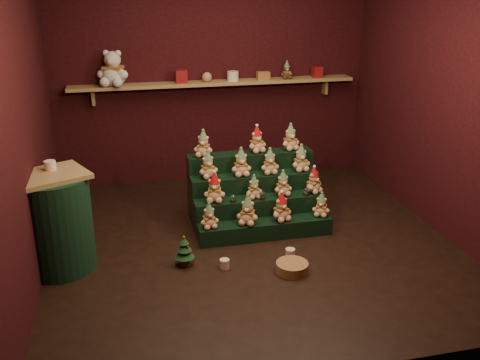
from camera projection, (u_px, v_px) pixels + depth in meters
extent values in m
plane|color=black|center=(251.00, 242.00, 5.45)|extent=(4.00, 4.00, 0.00)
cube|color=black|center=(213.00, 73.00, 6.83)|extent=(4.00, 0.10, 2.80)
cube|color=black|center=(341.00, 184.00, 3.09)|extent=(4.00, 0.10, 2.80)
cube|color=black|center=(19.00, 120.00, 4.53)|extent=(0.10, 4.00, 2.80)
cube|color=black|center=(449.00, 97.00, 5.40)|extent=(0.10, 4.00, 2.80)
cube|color=#A28851|center=(215.00, 83.00, 6.70)|extent=(3.60, 0.26, 0.04)
cube|color=#A28851|center=(93.00, 97.00, 6.49)|extent=(0.04, 0.12, 0.20)
cube|color=#A28851|center=(325.00, 86.00, 7.13)|extent=(0.04, 0.12, 0.20)
cube|color=black|center=(265.00, 229.00, 5.53)|extent=(1.40, 0.22, 0.18)
cube|color=black|center=(260.00, 213.00, 5.70)|extent=(1.40, 0.22, 0.36)
cube|color=black|center=(255.00, 197.00, 5.87)|extent=(1.40, 0.22, 0.54)
cube|color=black|center=(250.00, 183.00, 6.04)|extent=(1.40, 0.22, 0.72)
cylinder|color=black|center=(233.00, 201.00, 5.51)|extent=(0.06, 0.06, 0.02)
sphere|color=white|center=(233.00, 197.00, 5.50)|extent=(0.06, 0.06, 0.06)
cylinder|color=black|center=(262.00, 198.00, 5.58)|extent=(0.06, 0.06, 0.03)
sphere|color=white|center=(262.00, 194.00, 5.56)|extent=(0.07, 0.07, 0.07)
cylinder|color=black|center=(306.00, 194.00, 5.68)|extent=(0.06, 0.06, 0.02)
sphere|color=white|center=(306.00, 191.00, 5.67)|extent=(0.06, 0.06, 0.06)
cube|color=#A28851|center=(50.00, 176.00, 4.66)|extent=(0.76, 0.71, 0.04)
cylinder|color=black|center=(56.00, 224.00, 4.83)|extent=(0.65, 0.65, 0.89)
cylinder|color=beige|center=(50.00, 165.00, 4.73)|extent=(0.10, 0.10, 0.08)
cylinder|color=#4C2B1B|center=(185.00, 263.00, 5.01)|extent=(0.09, 0.09, 0.05)
cone|color=#13351A|center=(184.00, 253.00, 4.97)|extent=(0.19, 0.19, 0.09)
cone|color=#13351A|center=(184.00, 246.00, 4.95)|extent=(0.14, 0.14, 0.08)
cone|color=#13351A|center=(184.00, 241.00, 4.93)|extent=(0.09, 0.09, 0.06)
cone|color=gold|center=(184.00, 236.00, 4.91)|extent=(0.03, 0.03, 0.03)
cylinder|color=beige|center=(225.00, 264.00, 4.95)|extent=(0.09, 0.09, 0.09)
cylinder|color=beige|center=(290.00, 253.00, 5.13)|extent=(0.09, 0.09, 0.09)
cylinder|color=olive|center=(292.00, 267.00, 4.88)|extent=(0.35, 0.35, 0.09)
cube|color=maroon|center=(181.00, 76.00, 6.56)|extent=(0.14, 0.14, 0.16)
cylinder|color=beige|center=(233.00, 76.00, 6.70)|extent=(0.14, 0.14, 0.12)
cube|color=maroon|center=(317.00, 72.00, 6.94)|extent=(0.12, 0.12, 0.14)
sphere|color=tan|center=(207.00, 77.00, 6.63)|extent=(0.12, 0.12, 0.12)
cube|color=#CB561C|center=(263.00, 76.00, 6.79)|extent=(0.16, 0.10, 0.10)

